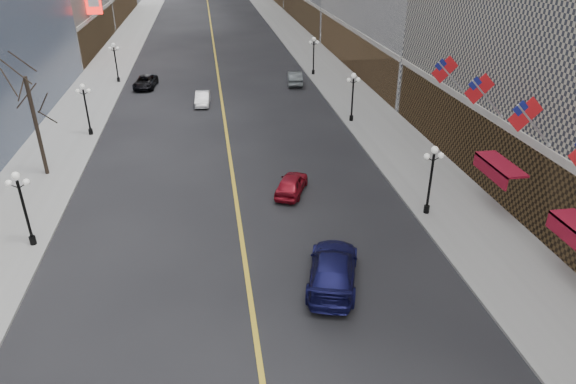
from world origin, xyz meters
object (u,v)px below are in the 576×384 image
object	(u,v)px
car_nb_mid	(202,99)
car_sb_mid	(291,184)
car_sb_near	(333,269)
car_sb_far	(295,78)
car_nb_far	(145,82)
streetlamp_east_2	(353,92)
streetlamp_west_3	(115,58)
streetlamp_east_3	(314,52)
streetlamp_west_1	(22,201)
streetlamp_east_1	(432,173)
streetlamp_west_2	(86,104)

from	to	relation	value
car_nb_mid	car_sb_mid	xyz separation A→B (m)	(5.84, -21.39, 0.05)
car_sb_near	car_sb_far	distance (m)	38.41
car_nb_far	car_sb_mid	size ratio (longest dim) A/B	1.17
streetlamp_east_2	streetlamp_west_3	distance (m)	29.68
streetlamp_east_3	streetlamp_west_1	size ratio (longest dim) A/B	1.00
streetlamp_east_2	car_nb_mid	bearing A→B (deg)	150.81
streetlamp_east_1	car_sb_far	world-z (taller)	streetlamp_east_1
streetlamp_west_3	car_sb_near	world-z (taller)	streetlamp_west_3
streetlamp_west_2	streetlamp_west_3	size ratio (longest dim) A/B	1.00
streetlamp_east_2	streetlamp_east_3	bearing A→B (deg)	90.00
streetlamp_west_3	car_nb_mid	world-z (taller)	streetlamp_west_3
streetlamp_east_1	streetlamp_east_3	world-z (taller)	same
streetlamp_west_3	car_sb_far	xyz separation A→B (m)	(20.61, -3.85, -2.13)
streetlamp_east_2	car_sb_mid	bearing A→B (deg)	-120.20
streetlamp_east_2	streetlamp_west_1	bearing A→B (deg)	-142.67
car_nb_mid	streetlamp_west_3	bearing A→B (deg)	137.13
car_sb_mid	car_nb_mid	bearing A→B (deg)	-52.06
streetlamp_east_2	streetlamp_west_2	size ratio (longest dim) A/B	1.00
car_nb_far	streetlamp_east_1	bearing A→B (deg)	-52.60
streetlamp_east_3	streetlamp_west_1	xyz separation A→B (m)	(-23.60, -36.00, 0.00)
streetlamp_west_1	streetlamp_west_3	xyz separation A→B (m)	(0.00, 36.00, 0.00)
car_nb_far	streetlamp_east_2	bearing A→B (deg)	-30.96
car_nb_far	car_nb_mid	bearing A→B (deg)	-43.61
streetlamp_east_1	car_nb_far	world-z (taller)	streetlamp_east_1
car_nb_far	streetlamp_west_1	bearing A→B (deg)	-89.69
streetlamp_west_3	streetlamp_west_1	bearing A→B (deg)	-90.00
car_sb_far	streetlamp_east_1	bearing A→B (deg)	102.31
car_sb_near	car_sb_mid	world-z (taller)	car_sb_near
streetlamp_east_1	streetlamp_west_2	size ratio (longest dim) A/B	1.00
streetlamp_west_2	car_sb_far	xyz separation A→B (m)	(20.61, 14.15, -2.13)
streetlamp_east_1	car_sb_mid	size ratio (longest dim) A/B	1.09
streetlamp_west_1	streetlamp_east_1	bearing A→B (deg)	0.00
streetlamp_east_3	streetlamp_west_3	xyz separation A→B (m)	(-23.60, 0.00, 0.00)
streetlamp_east_1	streetlamp_west_2	distance (m)	29.68
streetlamp_west_2	car_nb_far	bearing A→B (deg)	77.50
car_sb_mid	car_sb_far	size ratio (longest dim) A/B	0.89
streetlamp_west_2	car_nb_far	xyz separation A→B (m)	(3.39, 15.28, -2.23)
streetlamp_east_3	car_sb_near	world-z (taller)	streetlamp_east_3
car_sb_near	streetlamp_east_3	bearing A→B (deg)	-83.32
streetlamp_west_2	car_sb_near	size ratio (longest dim) A/B	0.77
streetlamp_east_1	streetlamp_west_3	distance (m)	43.05
streetlamp_east_3	car_nb_far	xyz separation A→B (m)	(-20.21, -2.72, -2.23)
streetlamp_east_2	car_sb_mid	size ratio (longest dim) A/B	1.09
streetlamp_west_2	car_nb_far	distance (m)	15.81
streetlamp_west_2	car_sb_mid	xyz separation A→B (m)	(15.64, -13.68, -2.20)
streetlamp_west_1	car_sb_far	xyz separation A→B (m)	(20.61, 32.15, -2.13)
streetlamp_west_3	car_nb_far	xyz separation A→B (m)	(3.39, -2.72, -2.23)
streetlamp_east_1	car_nb_mid	size ratio (longest dim) A/B	1.13
car_nb_mid	car_sb_mid	world-z (taller)	car_sb_mid
car_sb_near	streetlamp_east_2	bearing A→B (deg)	-90.57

